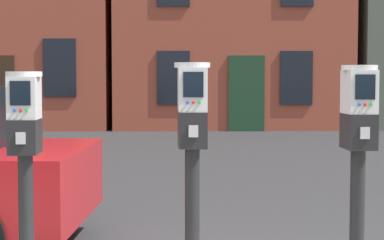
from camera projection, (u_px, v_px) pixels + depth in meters
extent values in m
cylinder|color=black|center=(26.00, 227.00, 4.05)|extent=(0.09, 0.09, 0.90)
cube|color=black|center=(25.00, 136.00, 4.02)|extent=(0.18, 0.25, 0.21)
cube|color=#A5A8AD|center=(21.00, 138.00, 3.89)|extent=(0.06, 0.01, 0.07)
cube|color=#B7BABF|center=(24.00, 98.00, 4.00)|extent=(0.18, 0.23, 0.26)
cube|color=black|center=(20.00, 93.00, 3.88)|extent=(0.12, 0.01, 0.14)
cylinder|color=blue|center=(14.00, 111.00, 3.88)|extent=(0.02, 0.01, 0.02)
cylinder|color=red|center=(20.00, 111.00, 3.89)|extent=(0.02, 0.01, 0.02)
cylinder|color=green|center=(26.00, 111.00, 3.89)|extent=(0.02, 0.01, 0.02)
cylinder|color=#B7BABF|center=(24.00, 74.00, 3.99)|extent=(0.22, 0.22, 0.03)
cylinder|color=black|center=(192.00, 224.00, 4.06)|extent=(0.09, 0.09, 0.94)
cube|color=black|center=(192.00, 130.00, 4.03)|extent=(0.18, 0.25, 0.22)
cube|color=#A5A8AD|center=(193.00, 131.00, 3.90)|extent=(0.06, 0.01, 0.07)
cube|color=#B7BABF|center=(192.00, 90.00, 4.01)|extent=(0.18, 0.23, 0.27)
cube|color=black|center=(193.00, 85.00, 3.89)|extent=(0.12, 0.01, 0.15)
cylinder|color=blue|center=(187.00, 103.00, 3.89)|extent=(0.02, 0.01, 0.02)
cylinder|color=red|center=(193.00, 103.00, 3.90)|extent=(0.02, 0.01, 0.02)
cylinder|color=green|center=(199.00, 103.00, 3.90)|extent=(0.02, 0.01, 0.02)
cylinder|color=#B7BABF|center=(192.00, 65.00, 4.00)|extent=(0.22, 0.22, 0.03)
cylinder|color=black|center=(357.00, 224.00, 4.08)|extent=(0.09, 0.09, 0.93)
cube|color=black|center=(358.00, 131.00, 4.04)|extent=(0.18, 0.25, 0.22)
cube|color=#A5A8AD|center=(365.00, 133.00, 3.92)|extent=(0.06, 0.01, 0.07)
cube|color=#B7BABF|center=(359.00, 92.00, 4.03)|extent=(0.18, 0.23, 0.26)
cube|color=black|center=(365.00, 87.00, 3.91)|extent=(0.12, 0.01, 0.15)
cylinder|color=blue|center=(359.00, 105.00, 3.91)|extent=(0.02, 0.01, 0.02)
cylinder|color=red|center=(365.00, 105.00, 3.91)|extent=(0.02, 0.01, 0.02)
cylinder|color=green|center=(371.00, 105.00, 3.91)|extent=(0.02, 0.01, 0.02)
cylinder|color=#B7BABF|center=(360.00, 68.00, 4.02)|extent=(0.22, 0.22, 0.03)
cylinder|color=black|center=(29.00, 198.00, 6.55)|extent=(0.65, 0.25, 0.64)
cube|color=black|center=(60.00, 68.00, 18.30)|extent=(0.90, 0.06, 1.60)
cube|color=black|center=(174.00, 78.00, 18.36)|extent=(0.90, 0.06, 1.48)
cube|color=black|center=(296.00, 78.00, 18.41)|extent=(0.90, 0.06, 1.48)
cube|color=#193823|center=(246.00, 94.00, 18.42)|extent=(1.00, 0.07, 2.10)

